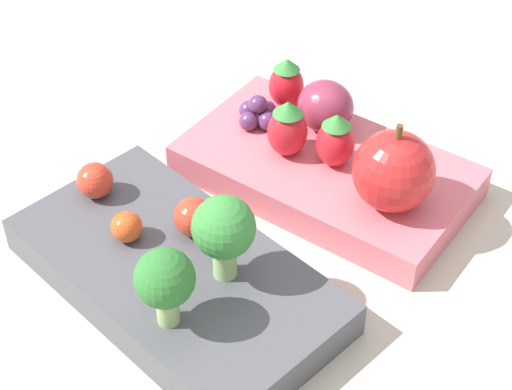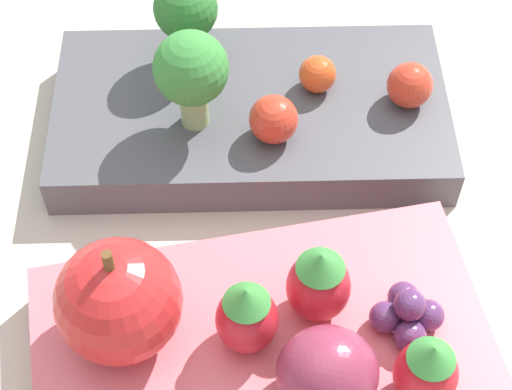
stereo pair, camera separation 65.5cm
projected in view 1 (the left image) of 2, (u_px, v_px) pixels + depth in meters
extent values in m
plane|color=#BCB29E|center=(244.00, 225.00, 0.63)|extent=(4.00, 4.00, 0.00)
cube|color=#4C4C51|center=(176.00, 275.00, 0.57)|extent=(0.23, 0.13, 0.03)
cube|color=#DB6670|center=(326.00, 171.00, 0.65)|extent=(0.23, 0.15, 0.03)
cylinder|color=#93B770|center=(168.00, 308.00, 0.52)|extent=(0.01, 0.01, 0.02)
sphere|color=#2D702D|center=(165.00, 278.00, 0.50)|extent=(0.04, 0.04, 0.04)
cylinder|color=#93B770|center=(225.00, 261.00, 0.55)|extent=(0.02, 0.02, 0.02)
sphere|color=#388438|center=(224.00, 227.00, 0.53)|extent=(0.04, 0.04, 0.04)
sphere|color=#DB4C1E|center=(127.00, 227.00, 0.57)|extent=(0.02, 0.02, 0.02)
sphere|color=red|center=(189.00, 214.00, 0.58)|extent=(0.03, 0.03, 0.03)
sphere|color=red|center=(95.00, 180.00, 0.60)|extent=(0.03, 0.03, 0.03)
sphere|color=red|center=(394.00, 171.00, 0.59)|extent=(0.06, 0.06, 0.06)
cylinder|color=brown|center=(399.00, 133.00, 0.57)|extent=(0.00, 0.00, 0.01)
ellipsoid|color=red|center=(286.00, 86.00, 0.68)|extent=(0.03, 0.03, 0.04)
cone|color=#388438|center=(287.00, 64.00, 0.67)|extent=(0.02, 0.02, 0.01)
ellipsoid|color=red|center=(287.00, 132.00, 0.64)|extent=(0.03, 0.03, 0.04)
cone|color=#388438|center=(288.00, 108.00, 0.62)|extent=(0.02, 0.02, 0.01)
ellipsoid|color=red|center=(335.00, 143.00, 0.63)|extent=(0.03, 0.03, 0.04)
cone|color=#388438|center=(337.00, 120.00, 0.61)|extent=(0.02, 0.02, 0.01)
ellipsoid|color=#892D47|center=(326.00, 106.00, 0.66)|extent=(0.05, 0.04, 0.04)
sphere|color=#562D5B|center=(248.00, 110.00, 0.68)|extent=(0.02, 0.02, 0.02)
sphere|color=#562D5B|center=(249.00, 121.00, 0.67)|extent=(0.02, 0.02, 0.02)
sphere|color=#562D5B|center=(267.00, 121.00, 0.67)|extent=(0.02, 0.02, 0.02)
sphere|color=#562D5B|center=(267.00, 110.00, 0.68)|extent=(0.02, 0.02, 0.02)
sphere|color=#562D5B|center=(258.00, 104.00, 0.66)|extent=(0.02, 0.02, 0.02)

